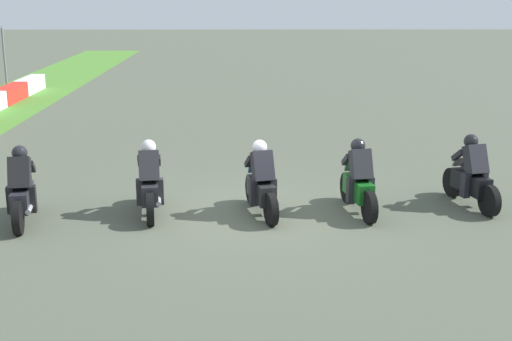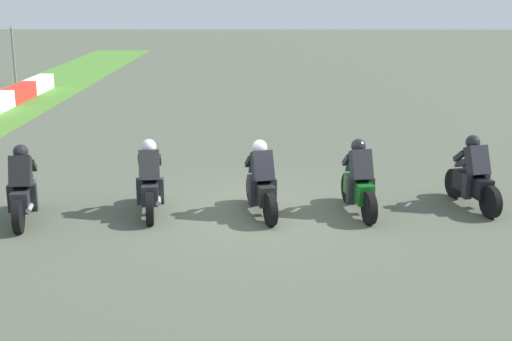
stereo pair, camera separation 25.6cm
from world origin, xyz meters
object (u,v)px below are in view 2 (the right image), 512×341
Objects in this scene: rider_lane_b at (359,183)px; rider_lane_c at (261,184)px; rider_lane_a at (473,178)px; rider_lane_d at (150,184)px; rider_lane_e at (23,190)px.

rider_lane_c is at bearing 83.57° from rider_lane_b.
rider_lane_b is at bearing 84.82° from rider_lane_a.
rider_lane_c is (-0.51, 4.37, 0.00)m from rider_lane_a.
rider_lane_c is (-0.12, 1.97, 0.00)m from rider_lane_b.
rider_lane_e is (-0.49, 2.40, 0.00)m from rider_lane_d.
rider_lane_d is (-0.47, 6.60, 0.00)m from rider_lane_a.
rider_lane_d and rider_lane_e have the same top height.
rider_lane_c is 4.65m from rider_lane_e.
rider_lane_c and rider_lane_e have the same top height.
rider_lane_e is at bearing 80.92° from rider_lane_c.
rider_lane_c is 2.23m from rider_lane_d.
rider_lane_a and rider_lane_e have the same top height.
rider_lane_a is 4.40m from rider_lane_c.
rider_lane_d is 1.00× the size of rider_lane_e.
rider_lane_c is at bearing -93.94° from rider_lane_e.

